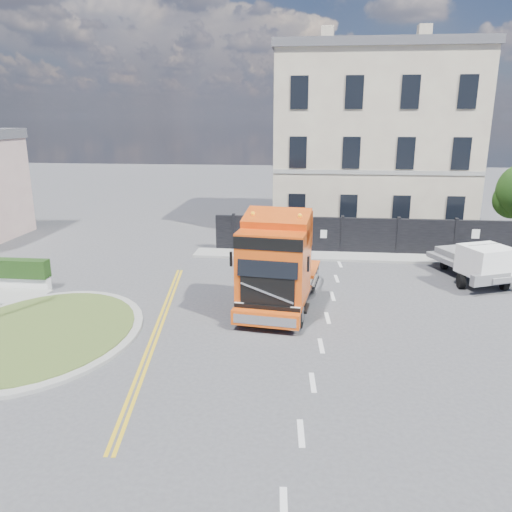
# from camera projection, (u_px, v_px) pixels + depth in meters

# --- Properties ---
(ground) EXTENTS (120.00, 120.00, 0.00)m
(ground) POSITION_uv_depth(u_px,v_px,m) (251.00, 311.00, 19.41)
(ground) COLOR #424244
(ground) RESTS_ON ground
(traffic_island) EXTENTS (6.80, 6.80, 0.17)m
(traffic_island) POSITION_uv_depth(u_px,v_px,m) (40.00, 333.00, 17.22)
(traffic_island) COLOR gray
(traffic_island) RESTS_ON ground
(hoarding_fence) EXTENTS (18.80, 0.25, 2.00)m
(hoarding_fence) POSITION_uv_depth(u_px,v_px,m) (389.00, 237.00, 27.09)
(hoarding_fence) COLOR black
(hoarding_fence) RESTS_ON ground
(georgian_building) EXTENTS (12.30, 10.30, 12.80)m
(georgian_building) POSITION_uv_depth(u_px,v_px,m) (369.00, 140.00, 33.04)
(georgian_building) COLOR beige
(georgian_building) RESTS_ON ground
(pavement_far) EXTENTS (20.00, 1.60, 0.12)m
(pavement_far) POSITION_uv_depth(u_px,v_px,m) (380.00, 258.00, 26.54)
(pavement_far) COLOR gray
(pavement_far) RESTS_ON ground
(truck) EXTENTS (3.16, 6.68, 3.86)m
(truck) POSITION_uv_depth(u_px,v_px,m) (277.00, 268.00, 18.99)
(truck) COLOR black
(truck) RESTS_ON ground
(flatbed_pickup) EXTENTS (3.48, 5.07, 1.92)m
(flatbed_pickup) POSITION_uv_depth(u_px,v_px,m) (480.00, 263.00, 22.14)
(flatbed_pickup) COLOR slate
(flatbed_pickup) RESTS_ON ground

